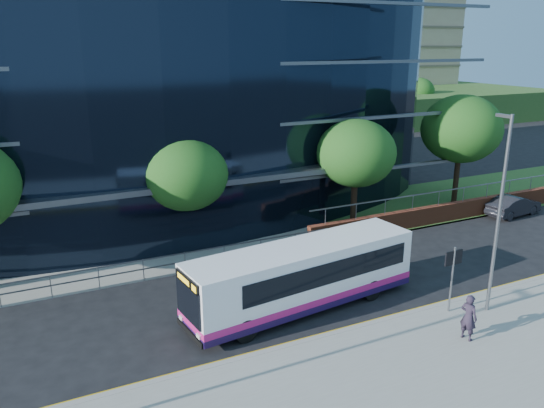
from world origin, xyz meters
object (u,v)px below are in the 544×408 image
tree_far_d (461,129)px  tree_dist_e (327,95)px  streetlight_east (499,210)px  tree_far_c (356,153)px  city_bus (304,275)px  parked_car (514,206)px  tree_far_b (186,175)px  tree_dist_f (419,91)px  street_sign (453,266)px  pedestrian (469,317)px

tree_far_d → tree_dist_e: 31.06m
streetlight_east → tree_far_c: bearing=84.9°
streetlight_east → city_bus: (-6.52, 3.71, -2.98)m
city_bus → parked_car: size_ratio=2.59×
tree_far_b → parked_car: 21.11m
tree_far_c → city_bus: (-7.52, -7.46, -3.07)m
streetlight_east → tree_dist_e: bearing=66.9°
tree_far_b → tree_dist_f: same height
tree_far_b → tree_far_d: (19.00, 0.50, 0.98)m
tree_far_c → tree_dist_e: same height
tree_far_d → parked_car: 5.96m
street_sign → parked_car: street_sign is taller
tree_far_b → tree_dist_e: (27.00, 30.50, 0.33)m
tree_far_b → city_bus: tree_far_b is taller
tree_dist_f → pedestrian: tree_dist_f is taller
tree_far_b → street_sign: bearing=-55.9°
tree_far_c → tree_dist_f: (33.00, 33.00, -0.33)m
street_sign → tree_far_c: size_ratio=0.43×
tree_far_d → parked_car: tree_far_d is taller
city_bus → tree_dist_f: bearing=38.3°
tree_far_b → tree_far_c: 10.02m
tree_dist_f → pedestrian: size_ratio=3.40×
city_bus → tree_far_b: bearing=100.6°
tree_far_d → city_bus: size_ratio=0.72×
tree_far_c → streetlight_east: streetlight_east is taller
street_sign → tree_far_b: 13.54m
tree_far_d → parked_car: (1.59, -3.54, -4.53)m
city_bus → tree_far_d: bearing=20.5°
street_sign → tree_far_d: tree_far_d is taller
tree_far_c → tree_dist_f: bearing=45.0°
pedestrian → tree_far_d: bearing=-55.9°
tree_dist_f → city_bus: size_ratio=0.58×
city_bus → street_sign: bearing=-38.5°
street_sign → tree_far_d: 16.61m
tree_dist_f → streetlight_east: size_ratio=0.76×
tree_far_b → tree_far_c: bearing=-2.9°
tree_dist_f → streetlight_east: bearing=-127.6°
streetlight_east → city_bus: bearing=150.4°
tree_far_c → pedestrian: (-3.44, -12.49, -3.50)m
street_sign → tree_dist_e: tree_dist_e is taller
streetlight_east → parked_car: size_ratio=2.00×
tree_dist_e → city_bus: (-24.52, -38.46, -3.07)m
tree_far_d → tree_dist_f: size_ratio=1.23×
tree_far_c → city_bus: 11.03m
tree_far_b → city_bus: 8.78m
street_sign → streetlight_east: bearing=-21.4°
street_sign → parked_car: size_ratio=0.70×
tree_dist_e → parked_car: tree_dist_e is taller
street_sign → tree_dist_f: (35.50, 43.59, 2.06)m
parked_car → street_sign: bearing=115.4°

